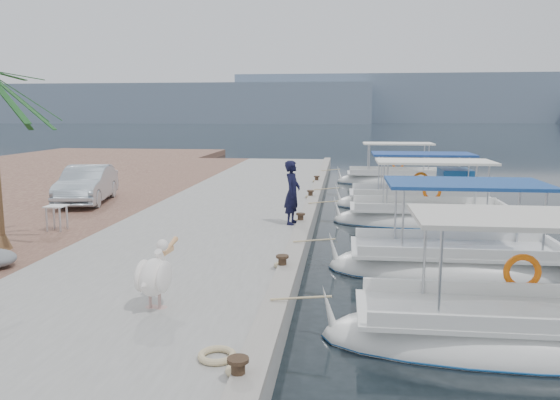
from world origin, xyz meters
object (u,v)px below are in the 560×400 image
object	(u,v)px
pelican	(155,275)
fishing_caique_b	(455,267)
fishing_caique_e	(394,181)
fisherman	(292,192)
fishing_caique_a	(520,339)
fishing_caique_c	(427,220)
parked_car	(87,184)
fishing_caique_d	(419,202)

from	to	relation	value
pelican	fishing_caique_b	bearing A→B (deg)	37.23
fishing_caique_e	pelican	world-z (taller)	fishing_caique_e
fishing_caique_e	fisherman	distance (m)	14.86
fishing_caique_a	fishing_caique_e	world-z (taller)	same
fishing_caique_e	fishing_caique_c	bearing A→B (deg)	-89.16
fishing_caique_e	parked_car	bearing A→B (deg)	-138.05
fishing_caique_d	fisherman	xyz separation A→B (m)	(-4.66, -6.50, 1.28)
fishing_caique_b	pelican	size ratio (longest dim) A/B	4.24
fishing_caique_b	fishing_caique_c	xyz separation A→B (m)	(0.19, 5.94, 0.00)
fisherman	parked_car	distance (m)	8.61
fishing_caique_a	fisherman	distance (m)	8.65
fishing_caique_a	parked_car	xyz separation A→B (m)	(-12.53, 10.32, 1.07)
fishing_caique_a	pelican	size ratio (longest dim) A/B	4.53
fishing_caique_a	fishing_caique_b	distance (m)	4.33
fishing_caique_c	parked_car	distance (m)	12.57
fishing_caique_a	fishing_caique_d	bearing A→B (deg)	89.30
fishing_caique_b	fishing_caique_e	xyz separation A→B (m)	(0.03, 17.10, 0.00)
fishing_caique_c	pelican	world-z (taller)	fishing_caique_c
fishing_caique_a	fishing_caique_c	world-z (taller)	same
fishing_caique_a	fishing_caique_e	size ratio (longest dim) A/B	1.06
pelican	fishing_caique_d	bearing A→B (deg)	65.57
fishing_caique_c	fishing_caique_e	distance (m)	11.16
fishing_caique_c	fishing_caique_d	size ratio (longest dim) A/B	0.98
fishing_caique_a	fishing_caique_c	distance (m)	10.27
parked_car	pelican	bearing A→B (deg)	-70.33
fishing_caique_a	parked_car	size ratio (longest dim) A/B	1.56
fisherman	parked_car	world-z (taller)	fisherman
fishing_caique_b	parked_car	distance (m)	13.75
fishing_caique_e	fisherman	xyz separation A→B (m)	(-4.32, -14.16, 1.34)
fishing_caique_c	fishing_caique_b	bearing A→B (deg)	-91.87
fishing_caique_e	fisherman	size ratio (longest dim) A/B	3.22
fishing_caique_b	fishing_caique_e	size ratio (longest dim) A/B	0.99
fishing_caique_d	fisherman	bearing A→B (deg)	-125.63
fishing_caique_e	pelican	bearing A→B (deg)	-105.51
fishing_caique_e	parked_car	size ratio (longest dim) A/B	1.48
fishing_caique_a	fishing_caique_c	xyz separation A→B (m)	(-0.01, 10.27, -0.00)
fishing_caique_b	fisherman	size ratio (longest dim) A/B	3.19
fishing_caique_a	fishing_caique_b	xyz separation A→B (m)	(-0.21, 4.33, -0.00)
fishing_caique_b	parked_car	world-z (taller)	fishing_caique_b
fishing_caique_a	pelican	world-z (taller)	fishing_caique_a
fishing_caique_a	fisherman	world-z (taller)	fisherman
parked_car	fishing_caique_b	bearing A→B (deg)	-37.34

